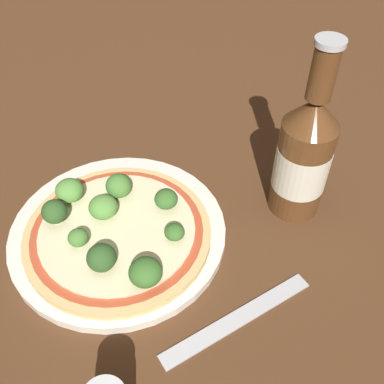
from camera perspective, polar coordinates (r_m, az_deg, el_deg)
ground_plane at (r=0.57m, az=-7.62°, el=-3.18°), size 3.00×3.00×0.00m
plate at (r=0.55m, az=-9.32°, el=-5.05°), size 0.26×0.26×0.01m
pizza at (r=0.53m, az=-9.41°, el=-5.13°), size 0.22×0.22×0.01m
broccoli_floret_0 at (r=0.55m, az=-9.03°, el=0.95°), size 0.03×0.03×0.03m
broccoli_floret_1 at (r=0.53m, az=-17.07°, el=-2.41°), size 0.03×0.03×0.03m
broccoli_floret_2 at (r=0.53m, az=-3.30°, el=-0.92°), size 0.03×0.03×0.03m
broccoli_floret_3 at (r=0.56m, az=-15.30°, el=0.20°), size 0.03×0.03×0.03m
broccoli_floret_4 at (r=0.53m, az=-11.21°, el=-1.89°), size 0.03×0.03×0.03m
broccoli_floret_5 at (r=0.46m, az=-5.92°, el=-10.10°), size 0.04×0.04×0.03m
broccoli_floret_6 at (r=0.51m, az=-14.26°, el=-5.66°), size 0.02×0.02×0.02m
broccoli_floret_7 at (r=0.50m, az=-1.96°, el=-4.91°), size 0.02×0.02×0.02m
broccoli_floret_8 at (r=0.48m, az=-11.43°, el=-8.18°), size 0.03×0.03×0.03m
beer_bottle at (r=0.54m, az=14.00°, el=4.50°), size 0.06×0.06×0.23m
fork at (r=0.48m, az=5.82°, el=-15.68°), size 0.06×0.18×0.00m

